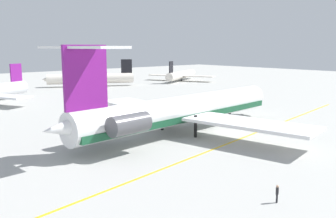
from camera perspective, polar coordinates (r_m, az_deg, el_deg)
ground at (r=60.92m, az=9.71°, el=-3.60°), size 326.36×326.36×0.00m
main_jetliner at (r=58.51m, az=1.66°, el=-0.14°), size 48.75×43.18×14.19m
airliner_mid_right at (r=131.66m, az=-12.39°, el=4.69°), size 29.48×29.84×9.44m
airliner_far_right at (r=150.32m, az=2.22°, el=5.41°), size 26.62×26.91×8.46m
ground_crew_starboard at (r=34.91m, az=16.79°, el=-12.31°), size 0.43×0.27×1.69m
safety_cone_nose at (r=89.18m, az=6.68°, el=0.90°), size 0.40×0.40×0.55m
taxiway_centreline at (r=54.06m, az=9.57°, el=-5.31°), size 93.68×14.22×0.01m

